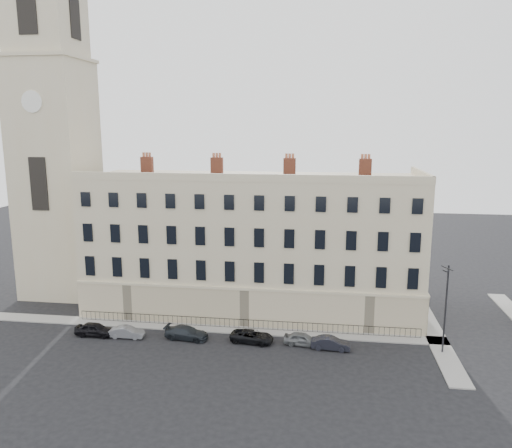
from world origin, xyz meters
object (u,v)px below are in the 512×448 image
object	(u,v)px
car_c	(187,333)
streetlamp	(446,306)
car_a	(95,329)
car_f	(331,343)
car_b	(127,332)
car_d	(252,336)
car_e	(303,339)

from	to	relation	value
car_c	streetlamp	xyz separation A→B (m)	(23.95, 0.07, 4.00)
car_a	car_f	xyz separation A→B (m)	(23.07, 0.10, -0.06)
car_c	car_b	bearing A→B (deg)	101.04
car_a	streetlamp	distance (m)	33.38
streetlamp	car_c	bearing A→B (deg)	156.83
car_c	car_f	distance (m)	13.88
streetlamp	car_a	bearing A→B (deg)	157.65
car_c	streetlamp	bearing A→B (deg)	-83.75
car_c	streetlamp	distance (m)	24.28
car_b	car_d	xyz separation A→B (m)	(12.29, 0.65, 0.02)
car_f	streetlamp	world-z (taller)	streetlamp
car_a	car_b	world-z (taller)	car_a
car_f	streetlamp	distance (m)	10.86
car_f	car_b	bearing A→B (deg)	93.71
car_b	car_d	distance (m)	12.30
streetlamp	car_f	bearing A→B (deg)	159.36
car_c	streetlamp	world-z (taller)	streetlamp
car_a	streetlamp	world-z (taller)	streetlamp
car_c	car_e	size ratio (longest dim) A/B	1.20
car_a	car_e	bearing A→B (deg)	-87.81
car_a	car_e	xyz separation A→B (m)	(20.45, 0.63, -0.05)
car_a	car_b	bearing A→B (deg)	-89.73
car_c	car_d	bearing A→B (deg)	-82.72
car_c	car_d	distance (m)	6.42
car_c	car_e	world-z (taller)	car_c
car_a	streetlamp	xyz separation A→B (m)	(33.14, 0.57, 3.97)
car_e	streetlamp	size ratio (longest dim) A/B	0.43
car_d	car_a	bearing A→B (deg)	99.23
car_d	car_c	bearing A→B (deg)	98.11
car_b	car_e	bearing A→B (deg)	-89.00
car_c	car_f	xyz separation A→B (m)	(13.88, -0.40, -0.02)
car_d	streetlamp	world-z (taller)	streetlamp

